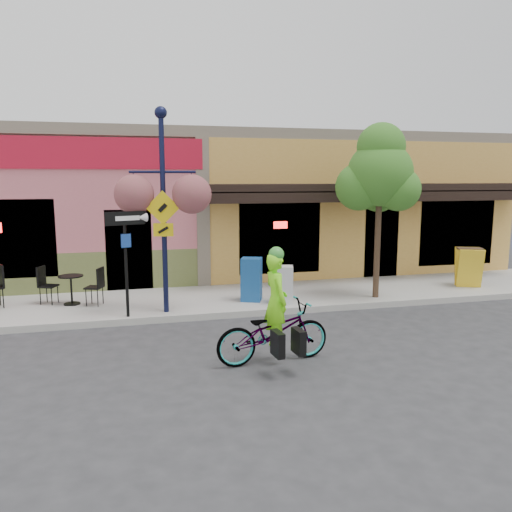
# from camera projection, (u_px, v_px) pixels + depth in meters

# --- Properties ---
(ground) EXTENTS (90.00, 90.00, 0.00)m
(ground) POSITION_uv_depth(u_px,v_px,m) (272.00, 322.00, 10.93)
(ground) COLOR #2D2D30
(ground) RESTS_ON ground
(sidewalk) EXTENTS (24.00, 3.00, 0.15)m
(sidewalk) POSITION_uv_depth(u_px,v_px,m) (251.00, 298.00, 12.83)
(sidewalk) COLOR #9E9B93
(sidewalk) RESTS_ON ground
(curb) EXTENTS (24.00, 0.12, 0.15)m
(curb) POSITION_uv_depth(u_px,v_px,m) (266.00, 312.00, 11.44)
(curb) COLOR #A8A59E
(curb) RESTS_ON ground
(building) EXTENTS (18.20, 8.20, 4.50)m
(building) POSITION_uv_depth(u_px,v_px,m) (215.00, 203.00, 17.76)
(building) COLOR #C7626D
(building) RESTS_ON ground
(bicycle) EXTENTS (2.06, 0.89, 1.05)m
(bicycle) POSITION_uv_depth(u_px,v_px,m) (273.00, 332.00, 8.49)
(bicycle) COLOR #991F0D
(bicycle) RESTS_ON ground
(cyclist_rider) EXTENTS (0.45, 0.63, 1.64)m
(cyclist_rider) POSITION_uv_depth(u_px,v_px,m) (276.00, 315.00, 8.46)
(cyclist_rider) COLOR #82FF1A
(cyclist_rider) RESTS_ON ground
(lamp_post) EXTENTS (1.52, 0.84, 4.49)m
(lamp_post) POSITION_uv_depth(u_px,v_px,m) (164.00, 212.00, 10.87)
(lamp_post) COLOR black
(lamp_post) RESTS_ON sidewalk
(one_way_sign) EXTENTS (0.89, 0.48, 2.28)m
(one_way_sign) POSITION_uv_depth(u_px,v_px,m) (126.00, 265.00, 10.64)
(one_way_sign) COLOR black
(one_way_sign) RESTS_ON sidewalk
(cafe_set_right) EXTENTS (1.69, 1.26, 0.91)m
(cafe_set_right) POSITION_uv_depth(u_px,v_px,m) (71.00, 286.00, 11.79)
(cafe_set_right) COLOR black
(cafe_set_right) RESTS_ON sidewalk
(newspaper_box_blue) EXTENTS (0.60, 0.57, 1.06)m
(newspaper_box_blue) POSITION_uv_depth(u_px,v_px,m) (251.00, 279.00, 12.15)
(newspaper_box_blue) COLOR #174A8D
(newspaper_box_blue) RESTS_ON sidewalk
(newspaper_box_grey) EXTENTS (0.51, 0.48, 0.90)m
(newspaper_box_grey) POSITION_uv_depth(u_px,v_px,m) (284.00, 285.00, 11.90)
(newspaper_box_grey) COLOR silver
(newspaper_box_grey) RESTS_ON sidewalk
(street_tree) EXTENTS (1.98, 1.98, 4.35)m
(street_tree) POSITION_uv_depth(u_px,v_px,m) (379.00, 211.00, 12.25)
(street_tree) COLOR #3D7A26
(street_tree) RESTS_ON sidewalk
(sandwich_board) EXTENTS (0.79, 0.70, 1.08)m
(sandwich_board) POSITION_uv_depth(u_px,v_px,m) (471.00, 268.00, 13.54)
(sandwich_board) COLOR gold
(sandwich_board) RESTS_ON sidewalk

